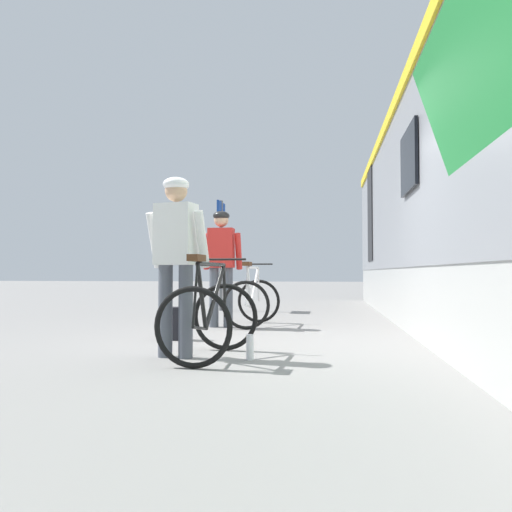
{
  "coord_description": "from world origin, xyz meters",
  "views": [
    {
      "loc": [
        0.53,
        -5.66,
        0.82
      ],
      "look_at": [
        -0.4,
        0.96,
        1.05
      ],
      "focal_mm": 34.72,
      "sensor_mm": 36.0,
      "label": 1
    }
  ],
  "objects_px": {
    "bicycle_near_black": "(210,317)",
    "platform_sign_post": "(221,236)",
    "cyclist_near_in_white": "(176,249)",
    "backpack_on_platform": "(177,323)",
    "bicycle_far_white": "(253,300)",
    "water_bottle_near_the_bikes": "(250,347)",
    "cyclist_far_in_red": "(221,258)"
  },
  "relations": [
    {
      "from": "bicycle_far_white",
      "to": "backpack_on_platform",
      "type": "height_order",
      "value": "bicycle_far_white"
    },
    {
      "from": "cyclist_far_in_red",
      "to": "water_bottle_near_the_bikes",
      "type": "bearing_deg",
      "value": -72.41
    },
    {
      "from": "bicycle_near_black",
      "to": "platform_sign_post",
      "type": "distance_m",
      "value": 6.13
    },
    {
      "from": "cyclist_far_in_red",
      "to": "bicycle_far_white",
      "type": "bearing_deg",
      "value": 27.4
    },
    {
      "from": "platform_sign_post",
      "to": "cyclist_near_in_white",
      "type": "bearing_deg",
      "value": -82.15
    },
    {
      "from": "cyclist_far_in_red",
      "to": "cyclist_near_in_white",
      "type": "bearing_deg",
      "value": -87.39
    },
    {
      "from": "cyclist_far_in_red",
      "to": "water_bottle_near_the_bikes",
      "type": "distance_m",
      "value": 3.0
    },
    {
      "from": "cyclist_near_in_white",
      "to": "platform_sign_post",
      "type": "relative_size",
      "value": 0.73
    },
    {
      "from": "cyclist_far_in_red",
      "to": "backpack_on_platform",
      "type": "height_order",
      "value": "cyclist_far_in_red"
    },
    {
      "from": "water_bottle_near_the_bikes",
      "to": "platform_sign_post",
      "type": "distance_m",
      "value": 6.29
    },
    {
      "from": "cyclist_near_in_white",
      "to": "backpack_on_platform",
      "type": "bearing_deg",
      "value": 106.39
    },
    {
      "from": "cyclist_near_in_white",
      "to": "backpack_on_platform",
      "type": "height_order",
      "value": "cyclist_near_in_white"
    },
    {
      "from": "cyclist_near_in_white",
      "to": "bicycle_far_white",
      "type": "bearing_deg",
      "value": 83.62
    },
    {
      "from": "bicycle_far_white",
      "to": "platform_sign_post",
      "type": "height_order",
      "value": "platform_sign_post"
    },
    {
      "from": "platform_sign_post",
      "to": "backpack_on_platform",
      "type": "bearing_deg",
      "value": -84.47
    },
    {
      "from": "backpack_on_platform",
      "to": "water_bottle_near_the_bikes",
      "type": "xyz_separation_m",
      "value": [
        1.1,
        -1.26,
        -0.08
      ]
    },
    {
      "from": "backpack_on_platform",
      "to": "cyclist_far_in_red",
      "type": "bearing_deg",
      "value": 86.57
    },
    {
      "from": "bicycle_near_black",
      "to": "backpack_on_platform",
      "type": "relative_size",
      "value": 2.8
    },
    {
      "from": "bicycle_far_white",
      "to": "backpack_on_platform",
      "type": "bearing_deg",
      "value": -112.03
    },
    {
      "from": "cyclist_far_in_red",
      "to": "backpack_on_platform",
      "type": "xyz_separation_m",
      "value": [
        -0.24,
        -1.46,
        -0.85
      ]
    },
    {
      "from": "bicycle_far_white",
      "to": "water_bottle_near_the_bikes",
      "type": "xyz_separation_m",
      "value": [
        0.41,
        -2.95,
        -0.28
      ]
    },
    {
      "from": "bicycle_near_black",
      "to": "bicycle_far_white",
      "type": "bearing_deg",
      "value": 90.49
    },
    {
      "from": "cyclist_near_in_white",
      "to": "bicycle_far_white",
      "type": "relative_size",
      "value": 1.6
    },
    {
      "from": "cyclist_near_in_white",
      "to": "backpack_on_platform",
      "type": "relative_size",
      "value": 4.4
    },
    {
      "from": "cyclist_far_in_red",
      "to": "bicycle_far_white",
      "type": "height_order",
      "value": "cyclist_far_in_red"
    },
    {
      "from": "cyclist_near_in_white",
      "to": "bicycle_near_black",
      "type": "xyz_separation_m",
      "value": [
        0.35,
        -0.02,
        -0.65
      ]
    },
    {
      "from": "cyclist_far_in_red",
      "to": "platform_sign_post",
      "type": "xyz_separation_m",
      "value": [
        -0.69,
        3.19,
        0.57
      ]
    },
    {
      "from": "bicycle_near_black",
      "to": "platform_sign_post",
      "type": "xyz_separation_m",
      "value": [
        -1.16,
        5.9,
        1.22
      ]
    },
    {
      "from": "platform_sign_post",
      "to": "cyclist_far_in_red",
      "type": "bearing_deg",
      "value": -77.83
    },
    {
      "from": "cyclist_far_in_red",
      "to": "platform_sign_post",
      "type": "bearing_deg",
      "value": 102.17
    },
    {
      "from": "bicycle_near_black",
      "to": "bicycle_far_white",
      "type": "distance_m",
      "value": 2.94
    },
    {
      "from": "water_bottle_near_the_bikes",
      "to": "bicycle_far_white",
      "type": "bearing_deg",
      "value": 97.97
    }
  ]
}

